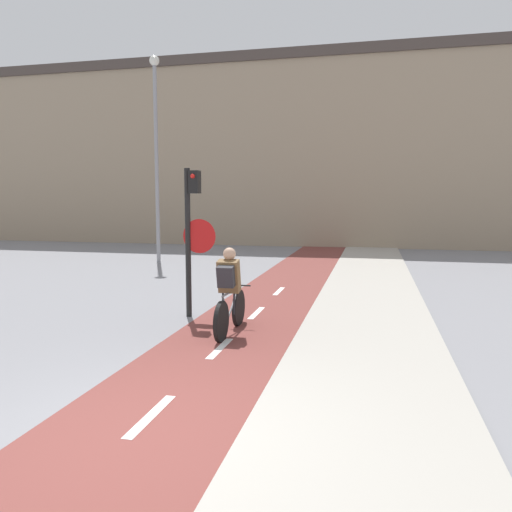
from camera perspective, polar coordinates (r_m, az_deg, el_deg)
name	(u,v)px	position (r m, az deg, el deg)	size (l,w,h in m)	color
ground_plane	(129,439)	(5.34, -14.33, -19.62)	(120.00, 120.00, 0.00)	gray
bike_lane	(129,438)	(5.34, -14.31, -19.51)	(2.09, 60.00, 0.02)	brown
sidewalk_strip	(363,464)	(4.83, 12.14, -22.25)	(2.40, 60.00, 0.05)	#A8A399
building_row_background	(330,153)	(27.07, 8.50, 11.59)	(60.00, 5.20, 9.52)	gray
traffic_light_pole	(192,225)	(9.87, -7.33, 3.51)	(0.67, 0.25, 2.94)	black
street_lamp_far	(156,139)	(19.06, -11.35, 12.93)	(0.36, 0.36, 7.46)	gray
cyclist_near	(229,294)	(8.63, -3.06, -4.31)	(0.46, 1.76, 1.51)	black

